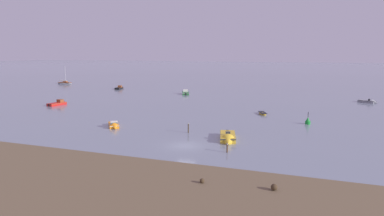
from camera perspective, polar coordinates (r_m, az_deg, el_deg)
ground_plane at (r=45.44m, az=-1.21°, el=-6.41°), size 800.00×800.00×0.00m
mudflat_shore at (r=35.41m, az=-26.38°, el=-11.96°), size 263.16×22.55×0.17m
tidal_rock_near at (r=31.85m, az=13.71°, el=-12.86°), size 0.60×0.60×0.60m
tidal_rock_right at (r=32.60m, az=1.72°, el=-12.19°), size 0.45×0.45×0.45m
motorboat_moored_0 at (r=94.06m, az=27.79°, el=0.90°), size 4.65×3.47×1.53m
sailboat_moored_0 at (r=141.30m, az=-20.71°, el=3.92°), size 6.39×2.06×7.13m
motorboat_moored_1 at (r=117.71m, az=-12.12°, el=3.31°), size 2.38×4.82×1.75m
motorboat_moored_2 at (r=86.08m, az=-21.47°, el=0.69°), size 2.62×5.31×1.93m
motorboat_moored_3 at (r=57.70m, az=-13.04°, el=-2.97°), size 3.81×4.38×1.65m
motorboat_moored_4 at (r=100.94m, az=-1.11°, el=2.56°), size 3.68×5.60×2.01m
rowboat_moored_0 at (r=69.58m, az=11.83°, el=-0.91°), size 2.37×3.62×0.54m
motorboat_moored_5 at (r=48.12m, az=6.08°, el=-5.21°), size 3.54×6.34×2.06m
channel_buoy at (r=62.12m, az=18.98°, el=-2.17°), size 0.90×0.90×2.30m
mooring_post_left at (r=42.62m, az=5.97°, el=-6.75°), size 0.22×0.22×1.29m
mooring_post_right at (r=52.38m, az=-0.62°, el=-3.43°), size 0.22×0.22×1.72m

